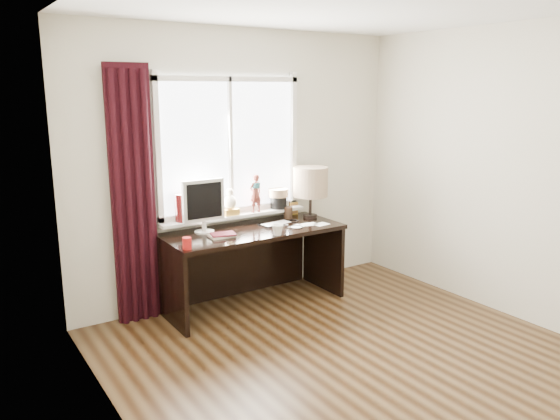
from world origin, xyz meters
TOP-DOWN VIEW (x-y plane):
  - floor at (0.00, 0.00)m, footprint 3.50×4.00m
  - wall_back at (0.00, 2.00)m, footprint 3.50×0.00m
  - wall_left at (-1.75, 0.00)m, footprint 0.00×4.00m
  - wall_right at (1.75, 0.00)m, footprint 0.00×4.00m
  - laptop at (0.16, 1.64)m, footprint 0.31×0.22m
  - mug at (-0.02, 1.33)m, footprint 0.14×0.14m
  - red_cup at (-0.88, 1.37)m, footprint 0.08×0.08m
  - window at (-0.13, 1.95)m, footprint 1.52×0.21m
  - curtain at (-1.13, 1.91)m, footprint 0.38×0.09m
  - desk at (-0.10, 1.73)m, footprint 1.70×0.70m
  - monitor at (-0.53, 1.77)m, footprint 0.40×0.18m
  - notebook_stack at (-0.47, 1.55)m, footprint 0.24×0.20m
  - brush_holder at (0.42, 1.82)m, footprint 0.09×0.09m
  - icon_frame at (0.56, 1.93)m, footprint 0.10×0.03m
  - table_lamp at (0.63, 1.73)m, footprint 0.35×0.35m
  - loose_papers at (0.44, 1.47)m, footprint 0.42×0.20m
  - desk_cables at (0.26, 1.61)m, footprint 0.45×0.42m

SIDE VIEW (x-z plane):
  - floor at x=0.00m, z-range 0.00..0.00m
  - desk at x=-0.10m, z-range 0.13..0.88m
  - loose_papers at x=0.44m, z-range 0.75..0.75m
  - desk_cables at x=0.26m, z-range 0.75..0.76m
  - laptop at x=0.16m, z-range 0.75..0.77m
  - notebook_stack at x=-0.47m, z-range 0.75..0.78m
  - red_cup at x=-0.88m, z-range 0.75..0.85m
  - mug at x=-0.02m, z-range 0.75..0.85m
  - brush_holder at x=0.42m, z-range 0.69..0.94m
  - icon_frame at x=0.56m, z-range 0.75..0.88m
  - monitor at x=-0.53m, z-range 0.78..1.27m
  - table_lamp at x=0.63m, z-range 0.85..1.37m
  - curtain at x=-1.13m, z-range -0.01..2.24m
  - wall_back at x=0.00m, z-range 0.00..2.60m
  - wall_left at x=-1.75m, z-range 0.00..2.60m
  - wall_right at x=1.75m, z-range 0.00..2.60m
  - window at x=-0.13m, z-range 0.61..2.01m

